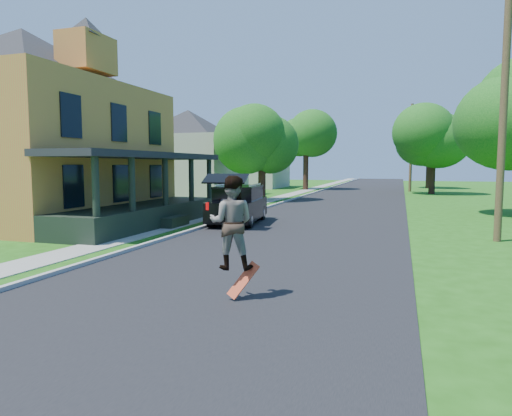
% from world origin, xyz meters
% --- Properties ---
extents(ground, '(140.00, 140.00, 0.00)m').
position_xyz_m(ground, '(0.00, 0.00, 0.00)').
color(ground, '#1E5010').
rests_on(ground, ground).
extents(street, '(8.00, 120.00, 0.02)m').
position_xyz_m(street, '(0.00, 20.00, 0.00)').
color(street, black).
rests_on(street, ground).
extents(curb, '(0.15, 120.00, 0.12)m').
position_xyz_m(curb, '(-4.05, 20.00, 0.00)').
color(curb, '#9D9D98').
rests_on(curb, ground).
extents(sidewalk, '(1.30, 120.00, 0.03)m').
position_xyz_m(sidewalk, '(-5.60, 20.00, 0.00)').
color(sidewalk, gray).
rests_on(sidewalk, ground).
extents(front_walk, '(6.50, 1.20, 0.03)m').
position_xyz_m(front_walk, '(-9.50, 6.00, 0.00)').
color(front_walk, gray).
rests_on(front_walk, ground).
extents(main_house, '(15.56, 15.56, 10.10)m').
position_xyz_m(main_house, '(-12.80, 5.99, 4.92)').
color(main_house, '#B98B36').
rests_on(main_house, ground).
extents(neighbor_house_mid, '(12.78, 12.78, 8.30)m').
position_xyz_m(neighbor_house_mid, '(-13.50, 24.00, 4.19)').
color(neighbor_house_mid, '#AFAC9B').
rests_on(neighbor_house_mid, ground).
extents(neighbor_house_far, '(12.78, 12.78, 8.30)m').
position_xyz_m(neighbor_house_far, '(-13.50, 40.00, 4.19)').
color(neighbor_house_far, '#AFAC9B').
rests_on(neighbor_house_far, ground).
extents(black_suv, '(2.37, 5.01, 2.25)m').
position_xyz_m(black_suv, '(-3.20, 7.80, 0.86)').
color(black_suv, black).
rests_on(black_suv, ground).
extents(skateboarder, '(0.99, 0.84, 1.80)m').
position_xyz_m(skateboarder, '(0.59, -3.00, 1.49)').
color(skateboarder, black).
rests_on(skateboarder, ground).
extents(skateboard, '(0.59, 0.41, 0.70)m').
position_xyz_m(skateboard, '(0.85, -3.06, 0.37)').
color(skateboard, red).
rests_on(skateboard, ground).
extents(tree_left_mid, '(5.73, 5.92, 7.23)m').
position_xyz_m(tree_left_mid, '(-6.02, 20.68, 4.67)').
color(tree_left_mid, black).
rests_on(tree_left_mid, ground).
extents(tree_left_far, '(5.56, 5.50, 8.76)m').
position_xyz_m(tree_left_far, '(-6.04, 36.61, 5.94)').
color(tree_left_far, black).
rests_on(tree_left_far, ground).
extents(tree_right_mid, '(5.72, 5.69, 8.33)m').
position_xyz_m(tree_right_mid, '(6.28, 33.15, 5.40)').
color(tree_right_mid, black).
rests_on(tree_right_mid, ground).
extents(tree_right_far, '(5.65, 5.87, 7.43)m').
position_xyz_m(tree_right_far, '(6.54, 44.08, 5.03)').
color(tree_right_far, black).
rests_on(tree_right_far, ground).
extents(utility_pole_near, '(1.51, 0.38, 9.66)m').
position_xyz_m(utility_pole_near, '(6.84, 6.00, 4.97)').
color(utility_pole_near, '#422B1E').
rests_on(utility_pole_near, ground).
extents(utility_pole_far, '(1.64, 0.55, 8.56)m').
position_xyz_m(utility_pole_far, '(4.50, 36.35, 4.43)').
color(utility_pole_far, '#422B1E').
rests_on(utility_pole_far, ground).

